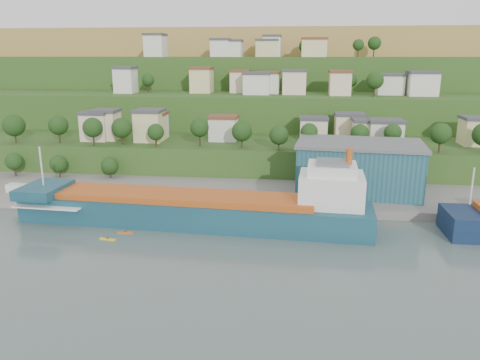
# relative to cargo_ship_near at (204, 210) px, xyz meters

# --- Properties ---
(ground) EXTENTS (500.00, 500.00, 0.00)m
(ground) POSITION_rel_cargo_ship_near_xyz_m (1.84, -8.02, -3.15)
(ground) COLOR #4C5D59
(ground) RESTS_ON ground
(quay) EXTENTS (220.00, 26.00, 4.00)m
(quay) POSITION_rel_cargo_ship_near_xyz_m (21.84, 19.98, -3.15)
(quay) COLOR slate
(quay) RESTS_ON ground
(pebble_beach) EXTENTS (40.00, 18.00, 2.40)m
(pebble_beach) POSITION_rel_cargo_ship_near_xyz_m (-53.16, 13.98, -3.15)
(pebble_beach) COLOR slate
(pebble_beach) RESTS_ON ground
(hillside) EXTENTS (360.00, 210.36, 96.00)m
(hillside) POSITION_rel_cargo_ship_near_xyz_m (1.86, 160.68, -3.07)
(hillside) COLOR #284719
(hillside) RESTS_ON ground
(cargo_ship_near) EXTENTS (77.34, 16.74, 19.72)m
(cargo_ship_near) POSITION_rel_cargo_ship_near_xyz_m (0.00, 0.00, 0.00)
(cargo_ship_near) COLOR #133949
(cargo_ship_near) RESTS_ON ground
(warehouse) EXTENTS (32.83, 22.16, 12.80)m
(warehouse) POSITION_rel_cargo_ship_near_xyz_m (35.55, 22.98, 5.29)
(warehouse) COLOR #1D4857
(warehouse) RESTS_ON quay
(caravan) EXTENTS (6.34, 3.19, 2.84)m
(caravan) POSITION_rel_cargo_ship_near_xyz_m (-50.28, 12.10, -0.53)
(caravan) COLOR silver
(caravan) RESTS_ON pebble_beach
(dinghy) EXTENTS (4.47, 2.65, 0.84)m
(dinghy) POSITION_rel_cargo_ship_near_xyz_m (-37.89, 8.54, -1.53)
(dinghy) COLOR silver
(dinghy) RESTS_ON pebble_beach
(kayak_orange) EXTENTS (3.33, 1.09, 0.82)m
(kayak_orange) POSITION_rel_cargo_ship_near_xyz_m (-15.33, -7.29, -2.91)
(kayak_orange) COLOR #E05E13
(kayak_orange) RESTS_ON ground
(kayak_yellow) EXTENTS (3.46, 1.06, 0.85)m
(kayak_yellow) POSITION_rel_cargo_ship_near_xyz_m (-17.57, -11.23, -2.90)
(kayak_yellow) COLOR yellow
(kayak_yellow) RESTS_ON ground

